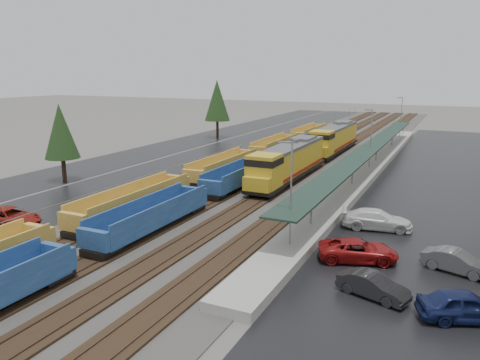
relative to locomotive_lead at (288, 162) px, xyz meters
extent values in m
cube|color=#302D2B|center=(-2.00, 19.67, -2.37)|extent=(20.00, 160.00, 0.08)
cube|color=black|center=(-8.00, 19.67, -2.25)|extent=(2.60, 160.00, 0.15)
cube|color=#473326|center=(-8.72, 19.67, -2.14)|extent=(0.08, 160.00, 0.07)
cube|color=#473326|center=(-7.28, 19.67, -2.14)|extent=(0.08, 160.00, 0.07)
cube|color=black|center=(-4.00, 19.67, -2.25)|extent=(2.60, 160.00, 0.15)
cube|color=#473326|center=(-4.72, 19.67, -2.14)|extent=(0.08, 160.00, 0.07)
cube|color=#473326|center=(-3.28, 19.67, -2.14)|extent=(0.08, 160.00, 0.07)
cube|color=black|center=(0.00, 19.67, -2.25)|extent=(2.60, 160.00, 0.15)
cube|color=#473326|center=(-0.72, 19.67, -2.14)|extent=(0.08, 160.00, 0.07)
cube|color=#473326|center=(0.72, 19.67, -2.14)|extent=(0.08, 160.00, 0.07)
cube|color=black|center=(4.00, 19.67, -2.25)|extent=(2.60, 160.00, 0.15)
cube|color=#473326|center=(3.28, 19.67, -2.14)|extent=(0.08, 160.00, 0.07)
cube|color=#473326|center=(4.72, 19.67, -2.14)|extent=(0.08, 160.00, 0.07)
cube|color=black|center=(-17.00, 19.67, -2.40)|extent=(10.00, 160.00, 0.02)
cube|color=black|center=(-27.00, 19.67, -2.40)|extent=(9.00, 160.00, 0.02)
cube|color=black|center=(17.00, 9.67, -2.40)|extent=(16.00, 100.00, 0.02)
cube|color=#9E9B93|center=(7.50, 9.67, -2.06)|extent=(3.00, 80.00, 0.70)
cylinder|color=gray|center=(7.50, -15.33, -0.51)|extent=(0.16, 0.16, 2.40)
cylinder|color=gray|center=(7.50, -0.33, -0.51)|extent=(0.16, 0.16, 2.40)
cylinder|color=gray|center=(7.50, 14.67, -0.51)|extent=(0.16, 0.16, 2.40)
cylinder|color=gray|center=(7.50, 29.67, -0.51)|extent=(0.16, 0.16, 2.40)
cylinder|color=gray|center=(7.50, 44.67, -0.51)|extent=(0.16, 0.16, 2.40)
cube|color=#1A2F26|center=(7.50, 9.67, 0.79)|extent=(2.60, 65.00, 0.15)
cylinder|color=gray|center=(7.50, -20.33, 1.59)|extent=(0.12, 0.12, 8.00)
cube|color=gray|center=(7.00, -20.33, 5.49)|extent=(1.00, 0.15, 0.12)
cylinder|color=gray|center=(7.50, 9.67, 1.59)|extent=(0.12, 0.12, 8.00)
cube|color=gray|center=(7.00, 9.67, 5.49)|extent=(1.00, 0.15, 0.12)
cylinder|color=gray|center=(7.50, 39.67, 1.59)|extent=(0.12, 0.12, 8.00)
cube|color=gray|center=(7.00, 39.67, 5.49)|extent=(1.00, 0.15, 0.12)
cylinder|color=gray|center=(-11.50, -28.33, -1.41)|extent=(0.08, 0.08, 2.00)
cylinder|color=gray|center=(-11.50, -20.33, -1.41)|extent=(0.08, 0.08, 2.00)
cylinder|color=gray|center=(-11.50, -12.33, -1.41)|extent=(0.08, 0.08, 2.00)
cylinder|color=gray|center=(-11.50, -4.33, -1.41)|extent=(0.08, 0.08, 2.00)
cylinder|color=gray|center=(-11.50, 3.67, -1.41)|extent=(0.08, 0.08, 2.00)
cylinder|color=gray|center=(-11.50, 11.67, -1.41)|extent=(0.08, 0.08, 2.00)
cylinder|color=gray|center=(-11.50, 19.67, -1.41)|extent=(0.08, 0.08, 2.00)
cylinder|color=gray|center=(-11.50, 27.67, -1.41)|extent=(0.08, 0.08, 2.00)
cylinder|color=gray|center=(-11.50, 35.67, -1.41)|extent=(0.08, 0.08, 2.00)
cylinder|color=gray|center=(-11.50, 43.67, -1.41)|extent=(0.08, 0.08, 2.00)
cylinder|color=gray|center=(-11.50, 51.67, -1.41)|extent=(0.08, 0.08, 2.00)
cylinder|color=gray|center=(-11.50, 59.67, -1.41)|extent=(0.08, 0.08, 2.00)
cylinder|color=gray|center=(-11.50, 67.67, -1.41)|extent=(0.08, 0.08, 2.00)
cylinder|color=gray|center=(-11.50, 75.67, -1.41)|extent=(0.08, 0.08, 2.00)
cylinder|color=gray|center=(-11.50, 83.67, -1.41)|extent=(0.08, 0.08, 2.00)
cylinder|color=gray|center=(-11.50, 91.67, -1.41)|extent=(0.08, 0.08, 2.00)
cube|color=gray|center=(-11.50, 19.67, -0.41)|extent=(0.05, 160.00, 0.05)
ellipsoid|color=#4A5643|center=(-32.00, 159.67, -2.41)|extent=(154.00, 110.00, 19.80)
cylinder|color=#332316|center=(-24.00, -10.33, -1.06)|extent=(0.50, 0.50, 2.70)
cone|color=black|center=(-24.00, -10.33, 3.44)|extent=(3.96, 3.96, 6.30)
cylinder|color=#332316|center=(-25.00, 29.67, -0.76)|extent=(0.50, 0.50, 3.30)
cone|color=black|center=(-25.00, 29.67, 4.74)|extent=(4.84, 4.84, 7.70)
cube|color=black|center=(0.00, 0.70, -1.56)|extent=(2.97, 19.83, 0.40)
cube|color=gold|center=(0.00, 1.70, 0.13)|extent=(2.78, 15.87, 2.97)
cube|color=gold|center=(0.00, -7.03, 0.32)|extent=(2.97, 3.17, 3.37)
cube|color=black|center=(0.00, -7.03, 1.32)|extent=(3.02, 3.22, 0.69)
cube|color=gold|center=(0.00, -8.82, -0.67)|extent=(2.78, 0.99, 1.39)
cube|color=#59595B|center=(0.00, 1.70, 1.71)|extent=(2.83, 15.87, 0.35)
cube|color=maroon|center=(-1.41, 1.70, -1.06)|extent=(0.04, 15.87, 0.35)
cube|color=maroon|center=(1.41, 1.70, -1.06)|extent=(0.04, 15.87, 0.35)
cube|color=black|center=(0.00, 0.70, -1.96)|extent=(2.18, 5.95, 0.59)
cube|color=black|center=(0.00, -6.24, -1.86)|extent=(2.38, 3.97, 0.50)
cube|color=black|center=(0.00, 7.65, -1.86)|extent=(2.38, 3.97, 0.50)
cylinder|color=#59595B|center=(0.00, 2.69, 2.01)|extent=(0.69, 0.69, 0.50)
cube|color=#59595B|center=(0.00, 5.66, 1.96)|extent=(2.38, 3.97, 0.50)
cube|color=black|center=(0.00, 21.70, -1.56)|extent=(2.97, 19.83, 0.40)
cube|color=gold|center=(0.00, 22.70, 0.13)|extent=(2.78, 15.87, 2.97)
cube|color=gold|center=(0.00, 13.97, 0.32)|extent=(2.97, 3.17, 3.37)
cube|color=black|center=(0.00, 13.97, 1.32)|extent=(3.02, 3.22, 0.69)
cube|color=gold|center=(0.00, 12.18, -0.67)|extent=(2.78, 0.99, 1.39)
cube|color=#59595B|center=(0.00, 22.70, 1.71)|extent=(2.83, 15.87, 0.35)
cube|color=maroon|center=(-1.41, 22.70, -1.06)|extent=(0.04, 15.87, 0.35)
cube|color=maroon|center=(1.41, 22.70, -1.06)|extent=(0.04, 15.87, 0.35)
cube|color=black|center=(0.00, 21.70, -1.96)|extent=(2.18, 5.95, 0.59)
cube|color=black|center=(0.00, 14.76, -1.86)|extent=(2.38, 3.97, 0.50)
cube|color=black|center=(0.00, 28.65, -1.86)|extent=(2.38, 3.97, 0.50)
cylinder|color=#59595B|center=(0.00, 23.69, 2.01)|extent=(0.69, 0.69, 0.50)
cube|color=#59595B|center=(0.00, 26.66, 1.96)|extent=(2.38, 3.97, 0.50)
cube|color=gold|center=(-8.00, -28.19, -0.86)|extent=(2.58, 0.50, 1.39)
cube|color=black|center=(-8.00, -28.88, -1.86)|extent=(1.99, 2.19, 0.50)
cube|color=gold|center=(-8.00, -17.93, -1.56)|extent=(2.58, 13.97, 0.25)
cube|color=gold|center=(-9.24, -17.93, -0.66)|extent=(0.15, 13.97, 1.79)
cube|color=gold|center=(-6.76, -17.93, -0.66)|extent=(0.15, 13.97, 1.79)
cube|color=gold|center=(-8.00, -25.11, -0.86)|extent=(2.58, 0.50, 1.39)
cube|color=gold|center=(-8.00, -10.74, -0.86)|extent=(2.58, 0.50, 1.39)
cube|color=black|center=(-8.00, -24.41, -1.86)|extent=(1.99, 2.19, 0.50)
cube|color=black|center=(-8.00, -11.44, -1.86)|extent=(1.99, 2.19, 0.50)
cube|color=gold|center=(-8.00, -0.48, -1.56)|extent=(2.58, 13.97, 0.25)
cube|color=gold|center=(-9.24, -0.48, -0.66)|extent=(0.15, 13.97, 1.79)
cube|color=gold|center=(-6.76, -0.48, -0.66)|extent=(0.15, 13.97, 1.79)
cube|color=gold|center=(-8.00, -7.67, -0.86)|extent=(2.58, 0.50, 1.39)
cube|color=gold|center=(-8.00, 6.70, -0.86)|extent=(2.58, 0.50, 1.39)
cube|color=black|center=(-8.00, -6.97, -1.86)|extent=(1.99, 2.19, 0.50)
cube|color=black|center=(-8.00, 6.00, -1.86)|extent=(1.99, 2.19, 0.50)
cube|color=gold|center=(-8.00, 16.96, -1.56)|extent=(2.58, 13.97, 0.25)
cube|color=gold|center=(-9.24, 16.96, -0.66)|extent=(0.15, 13.97, 1.79)
cube|color=gold|center=(-6.76, 16.96, -0.66)|extent=(0.15, 13.97, 1.79)
cube|color=gold|center=(-8.00, 9.78, -0.86)|extent=(2.58, 0.50, 1.39)
cube|color=gold|center=(-8.00, 24.14, -0.86)|extent=(2.58, 0.50, 1.39)
cube|color=black|center=(-8.00, 10.47, -1.86)|extent=(1.99, 2.19, 0.50)
cube|color=black|center=(-8.00, 23.45, -1.86)|extent=(1.99, 2.19, 0.50)
cube|color=gold|center=(-8.00, 34.41, -1.56)|extent=(2.58, 13.97, 0.25)
cube|color=gold|center=(-9.24, 34.41, -0.66)|extent=(0.15, 13.97, 1.79)
cube|color=gold|center=(-6.76, 34.41, -0.66)|extent=(0.15, 13.97, 1.79)
cube|color=gold|center=(-8.00, 27.22, -0.86)|extent=(2.58, 0.50, 1.39)
cube|color=gold|center=(-8.00, 41.59, -0.86)|extent=(2.58, 0.50, 1.39)
cube|color=black|center=(-8.00, 27.92, -1.86)|extent=(1.99, 2.19, 0.50)
cube|color=black|center=(-8.00, 40.89, -1.86)|extent=(1.99, 2.19, 0.50)
cube|color=navy|center=(-4.00, -30.35, -0.87)|extent=(2.56, 0.49, 1.38)
cube|color=black|center=(-4.00, -31.04, -1.86)|extent=(1.97, 2.17, 0.49)
cube|color=navy|center=(-4.00, -20.77, -1.56)|extent=(2.56, 12.68, 0.25)
cube|color=navy|center=(-5.23, -20.77, -0.68)|extent=(0.15, 12.68, 1.77)
cube|color=navy|center=(-2.77, -20.77, -0.68)|extent=(0.15, 12.68, 1.77)
cube|color=navy|center=(-4.00, -27.30, -0.87)|extent=(2.56, 0.49, 1.38)
cube|color=navy|center=(-4.00, -14.23, -0.87)|extent=(2.56, 0.49, 1.38)
cube|color=black|center=(-4.00, -26.61, -1.86)|extent=(1.97, 2.17, 0.49)
cube|color=black|center=(-4.00, -14.92, -1.86)|extent=(1.97, 2.17, 0.49)
cube|color=navy|center=(-4.00, -4.64, -1.56)|extent=(2.56, 12.68, 0.25)
cube|color=navy|center=(-5.23, -4.64, -0.68)|extent=(0.15, 12.68, 1.77)
cube|color=navy|center=(-2.77, -4.64, -0.68)|extent=(0.15, 12.68, 1.77)
cube|color=navy|center=(-4.00, -11.18, -0.87)|extent=(2.56, 0.49, 1.38)
cube|color=navy|center=(-4.00, 1.89, -0.87)|extent=(2.56, 0.49, 1.38)
cube|color=black|center=(-4.00, -10.49, -1.86)|extent=(1.97, 2.17, 0.49)
cube|color=black|center=(-4.00, 1.20, -1.86)|extent=(1.97, 2.17, 0.49)
cube|color=navy|center=(-4.00, 11.48, -1.56)|extent=(2.56, 12.68, 0.25)
cube|color=navy|center=(-5.23, 11.48, -0.68)|extent=(0.15, 12.68, 1.77)
cube|color=navy|center=(-2.77, 11.48, -0.68)|extent=(0.15, 12.68, 1.77)
cube|color=navy|center=(-4.00, 4.94, -0.87)|extent=(2.56, 0.49, 1.38)
cube|color=navy|center=(-4.00, 18.02, -0.87)|extent=(2.56, 0.49, 1.38)
cube|color=black|center=(-4.00, 5.63, -1.86)|extent=(1.97, 2.17, 0.49)
cube|color=black|center=(-4.00, 17.33, -1.86)|extent=(1.97, 2.17, 0.49)
cube|color=navy|center=(-4.00, 27.60, -1.56)|extent=(2.56, 12.68, 0.25)
cube|color=navy|center=(-5.23, 27.60, -0.68)|extent=(0.15, 12.68, 1.77)
cube|color=navy|center=(-2.77, 27.60, -0.68)|extent=(0.15, 12.68, 1.77)
cube|color=navy|center=(-4.00, 21.07, -0.87)|extent=(2.56, 0.49, 1.38)
cube|color=navy|center=(-4.00, 34.14, -0.87)|extent=(2.56, 0.49, 1.38)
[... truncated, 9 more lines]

